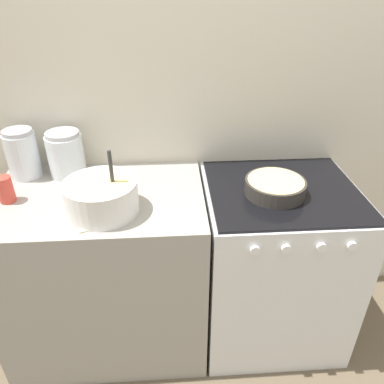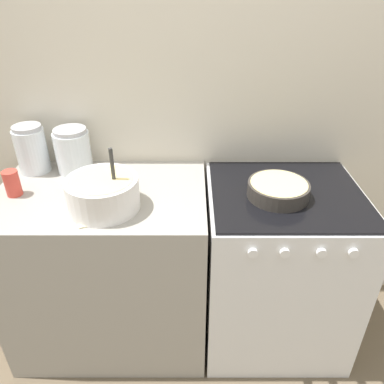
{
  "view_description": "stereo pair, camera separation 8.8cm",
  "coord_description": "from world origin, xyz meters",
  "px_view_note": "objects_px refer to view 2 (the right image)",
  "views": [
    {
      "loc": [
        -0.15,
        -1.13,
        1.77
      ],
      "look_at": [
        -0.06,
        0.24,
        0.95
      ],
      "focal_mm": 35.0,
      "sensor_mm": 36.0,
      "label": 1
    },
    {
      "loc": [
        -0.06,
        -1.13,
        1.77
      ],
      "look_at": [
        -0.06,
        0.24,
        0.95
      ],
      "focal_mm": 35.0,
      "sensor_mm": 36.0,
      "label": 2
    }
  ],
  "objects_px": {
    "mixing_bowl": "(102,192)",
    "storage_jar_middle": "(72,153)",
    "baking_pan": "(277,189)",
    "tin_can": "(11,184)",
    "storage_jar_left": "(31,152)",
    "stove": "(275,267)"
  },
  "relations": [
    {
      "from": "mixing_bowl",
      "to": "storage_jar_left",
      "type": "distance_m",
      "value": 0.54
    },
    {
      "from": "mixing_bowl",
      "to": "baking_pan",
      "type": "relative_size",
      "value": 1.11
    },
    {
      "from": "mixing_bowl",
      "to": "storage_jar_middle",
      "type": "distance_m",
      "value": 0.4
    },
    {
      "from": "baking_pan",
      "to": "stove",
      "type": "bearing_deg",
      "value": 35.3
    },
    {
      "from": "mixing_bowl",
      "to": "storage_jar_left",
      "type": "bearing_deg",
      "value": 140.4
    },
    {
      "from": "stove",
      "to": "tin_can",
      "type": "distance_m",
      "value": 1.33
    },
    {
      "from": "baking_pan",
      "to": "storage_jar_middle",
      "type": "distance_m",
      "value": 0.99
    },
    {
      "from": "mixing_bowl",
      "to": "baking_pan",
      "type": "distance_m",
      "value": 0.75
    },
    {
      "from": "storage_jar_middle",
      "to": "tin_can",
      "type": "distance_m",
      "value": 0.32
    },
    {
      "from": "baking_pan",
      "to": "tin_can",
      "type": "distance_m",
      "value": 1.17
    },
    {
      "from": "storage_jar_left",
      "to": "storage_jar_middle",
      "type": "xyz_separation_m",
      "value": [
        0.2,
        0.0,
        -0.01
      ]
    },
    {
      "from": "storage_jar_left",
      "to": "tin_can",
      "type": "bearing_deg",
      "value": -92.53
    },
    {
      "from": "stove",
      "to": "baking_pan",
      "type": "height_order",
      "value": "baking_pan"
    },
    {
      "from": "mixing_bowl",
      "to": "tin_can",
      "type": "xyz_separation_m",
      "value": [
        -0.42,
        0.11,
        -0.02
      ]
    },
    {
      "from": "baking_pan",
      "to": "storage_jar_middle",
      "type": "relative_size",
      "value": 1.22
    },
    {
      "from": "storage_jar_middle",
      "to": "tin_can",
      "type": "xyz_separation_m",
      "value": [
        -0.21,
        -0.24,
        -0.04
      ]
    },
    {
      "from": "baking_pan",
      "to": "tin_can",
      "type": "xyz_separation_m",
      "value": [
        -1.17,
        0.02,
        0.02
      ]
    },
    {
      "from": "stove",
      "to": "mixing_bowl",
      "type": "relative_size",
      "value": 2.99
    },
    {
      "from": "storage_jar_left",
      "to": "tin_can",
      "type": "relative_size",
      "value": 2.01
    },
    {
      "from": "stove",
      "to": "tin_can",
      "type": "height_order",
      "value": "tin_can"
    },
    {
      "from": "baking_pan",
      "to": "tin_can",
      "type": "relative_size",
      "value": 2.3
    },
    {
      "from": "storage_jar_left",
      "to": "storage_jar_middle",
      "type": "relative_size",
      "value": 1.07
    }
  ]
}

